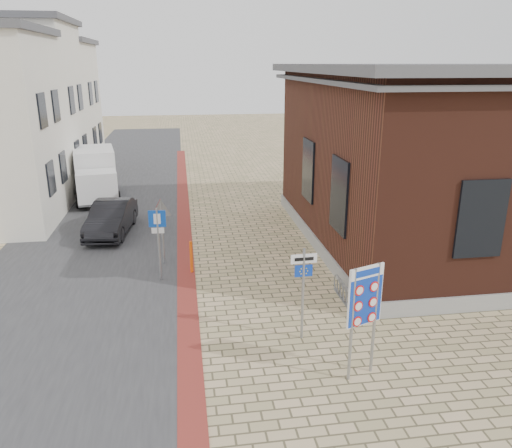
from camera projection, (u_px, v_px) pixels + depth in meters
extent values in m
plane|color=tan|center=(269.00, 346.00, 12.62)|extent=(120.00, 120.00, 0.00)
cube|color=#38383A|center=(115.00, 201.00, 25.95)|extent=(7.00, 60.00, 0.02)
cube|color=maroon|center=(184.00, 227.00, 21.74)|extent=(0.60, 40.00, 0.02)
cube|color=gray|center=(456.00, 232.00, 20.40)|extent=(12.15, 12.15, 0.50)
cube|color=#4D2318|center=(466.00, 153.00, 19.40)|extent=(12.00, 12.00, 6.00)
cube|color=#4F5055|center=(477.00, 68.00, 18.43)|extent=(13.00, 13.00, 0.30)
cube|color=#4F5055|center=(476.00, 79.00, 18.56)|extent=(12.70, 12.70, 0.15)
cube|color=black|center=(340.00, 195.00, 15.94)|extent=(0.12, 1.60, 2.40)
cube|color=black|center=(309.00, 170.00, 19.70)|extent=(0.12, 1.60, 2.40)
cube|color=black|center=(481.00, 219.00, 13.53)|extent=(1.40, 0.12, 2.20)
cube|color=black|center=(51.00, 178.00, 21.04)|extent=(0.10, 1.10, 1.40)
cube|color=black|center=(63.00, 167.00, 23.30)|extent=(0.10, 1.10, 1.40)
cube|color=black|center=(42.00, 111.00, 20.18)|extent=(0.10, 1.10, 1.40)
cube|color=black|center=(56.00, 106.00, 22.44)|extent=(0.10, 1.10, 1.40)
cube|color=white|center=(9.00, 111.00, 26.64)|extent=(7.00, 6.00, 8.80)
cube|color=black|center=(77.00, 154.00, 26.69)|extent=(0.10, 1.10, 1.40)
cube|color=black|center=(85.00, 147.00, 28.94)|extent=(0.10, 1.10, 1.40)
cube|color=black|center=(71.00, 100.00, 25.82)|extent=(0.10, 1.10, 1.40)
cube|color=black|center=(80.00, 97.00, 28.08)|extent=(0.10, 1.10, 1.40)
cube|color=white|center=(39.00, 109.00, 32.41)|extent=(7.00, 6.00, 8.00)
cube|color=#4F5055|center=(30.00, 41.00, 31.13)|extent=(7.40, 6.40, 0.30)
cube|color=black|center=(95.00, 138.00, 32.33)|extent=(0.10, 1.10, 1.40)
cube|color=black|center=(100.00, 133.00, 34.59)|extent=(0.10, 1.10, 1.40)
cube|color=black|center=(90.00, 93.00, 31.47)|extent=(0.10, 1.10, 1.40)
cube|color=black|center=(96.00, 91.00, 33.73)|extent=(0.10, 1.10, 1.40)
torus|color=slate|center=(350.00, 301.00, 14.41)|extent=(0.04, 0.60, 0.60)
torus|color=slate|center=(346.00, 296.00, 14.69)|extent=(0.04, 0.60, 0.60)
torus|color=slate|center=(343.00, 292.00, 14.98)|extent=(0.04, 0.60, 0.60)
torus|color=slate|center=(340.00, 288.00, 15.26)|extent=(0.04, 0.60, 0.60)
torus|color=slate|center=(337.00, 284.00, 15.54)|extent=(0.04, 0.60, 0.60)
cube|color=slate|center=(343.00, 300.00, 15.06)|extent=(0.08, 1.60, 0.04)
imported|color=black|center=(111.00, 218.00, 20.79)|extent=(1.89, 4.25, 1.36)
cube|color=slate|center=(98.00, 192.00, 26.07)|extent=(2.67, 5.09, 0.22)
cube|color=white|center=(97.00, 186.00, 24.31)|extent=(2.11, 1.82, 1.43)
cube|color=black|center=(97.00, 184.00, 23.62)|extent=(1.69, 0.36, 0.72)
cube|color=white|center=(95.00, 167.00, 26.44)|extent=(2.49, 3.51, 1.97)
cylinder|color=black|center=(79.00, 201.00, 24.51)|extent=(0.34, 0.74, 0.72)
cylinder|color=black|center=(118.00, 198.00, 25.07)|extent=(0.34, 0.74, 0.72)
cylinder|color=black|center=(79.00, 188.00, 27.10)|extent=(0.34, 0.74, 0.72)
cylinder|color=black|center=(115.00, 185.00, 27.66)|extent=(0.34, 0.74, 0.72)
cylinder|color=gray|center=(352.00, 326.00, 10.90)|extent=(0.07, 0.07, 2.71)
cylinder|color=gray|center=(375.00, 319.00, 11.20)|extent=(0.07, 0.07, 2.71)
cube|color=white|center=(365.00, 296.00, 10.85)|extent=(0.88, 0.36, 1.39)
cube|color=#0E34AC|center=(365.00, 296.00, 10.85)|extent=(0.85, 0.35, 1.35)
cube|color=white|center=(367.00, 272.00, 10.68)|extent=(0.85, 0.36, 0.26)
cylinder|color=gray|center=(303.00, 294.00, 12.65)|extent=(0.07, 0.07, 2.48)
cube|color=white|center=(304.00, 259.00, 12.35)|extent=(0.67, 0.07, 0.24)
cube|color=#0F38B7|center=(304.00, 271.00, 12.45)|extent=(0.45, 0.06, 0.30)
cylinder|color=gray|center=(159.00, 245.00, 16.07)|extent=(0.07, 0.07, 2.48)
cube|color=#0F46B9|center=(157.00, 219.00, 15.79)|extent=(0.55, 0.08, 0.55)
cube|color=white|center=(158.00, 231.00, 15.92)|extent=(0.40, 0.07, 0.18)
cylinder|color=gray|center=(162.00, 233.00, 17.52)|extent=(0.07, 0.07, 2.25)
cylinder|color=#FF570D|center=(191.00, 257.00, 16.89)|extent=(0.13, 0.13, 1.14)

